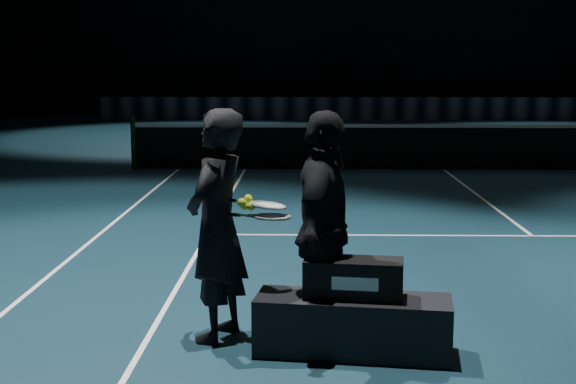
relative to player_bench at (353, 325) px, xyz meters
name	(u,v)px	position (x,y,z in m)	size (l,w,h in m)	color
floor	(445,171)	(2.51, 10.62, -0.22)	(36.00, 36.00, 0.00)	#0C222E
court_lines	(445,170)	(2.51, 10.62, -0.21)	(10.98, 23.78, 0.01)	white
net_post_left	(133,143)	(-3.89, 10.62, 0.33)	(0.10, 0.10, 1.10)	black
net_mesh	(445,149)	(2.51, 10.62, 0.23)	(12.80, 0.02, 0.86)	black
net_tape	(446,126)	(2.51, 10.62, 0.70)	(12.80, 0.03, 0.07)	white
sponsor_backdrop	(377,109)	(2.51, 26.12, 0.23)	(22.00, 0.15, 0.90)	black
player_bench	(353,325)	(0.00, 0.00, 0.00)	(1.44, 0.48, 0.43)	black
racket_bag	(354,278)	(0.00, 0.00, 0.36)	(0.72, 0.31, 0.29)	black
bag_signature	(355,284)	(0.00, -0.16, 0.36)	(0.34, 0.00, 0.10)	white
player_a	(217,226)	(-1.04, 0.33, 0.69)	(0.66, 0.43, 1.81)	black
player_b	(323,232)	(-0.22, 0.10, 0.69)	(1.06, 0.44, 1.81)	black
racket_lower	(272,217)	(-0.61, 0.21, 0.78)	(0.68, 0.22, 0.03)	black
racket_upper	(268,205)	(-0.65, 0.26, 0.86)	(0.68, 0.22, 0.03)	black
tennis_balls	(248,204)	(-0.79, 0.26, 0.87)	(0.12, 0.10, 0.12)	#C5E12F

